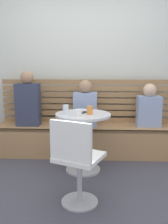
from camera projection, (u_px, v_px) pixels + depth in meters
name	position (u px, v px, depth m)	size (l,w,h in m)	color
ground	(82.00, 195.00, 2.55)	(8.00, 8.00, 0.00)	#42424C
back_wall	(88.00, 57.00, 3.88)	(5.20, 0.10, 2.90)	silver
booth_bench	(86.00, 140.00, 3.68)	(2.70, 0.52, 0.44)	#A87C51
booth_backrest	(87.00, 101.00, 3.82)	(2.65, 0.04, 0.67)	#9A7249
cafe_table	(83.00, 131.00, 3.05)	(0.68, 0.68, 0.74)	#ADADB2
white_chair	(76.00, 160.00, 2.27)	(0.53, 0.53, 0.85)	#ADADB2
person_adult	(28.00, 101.00, 3.61)	(0.34, 0.22, 0.80)	#333851
person_child_left	(85.00, 106.00, 3.59)	(0.34, 0.22, 0.67)	#8C9EC6
person_child_middle	(149.00, 108.00, 3.58)	(0.34, 0.22, 0.62)	#8C9EC6
cup_tumbler_orange	(90.00, 110.00, 2.96)	(0.07, 0.07, 0.10)	orange
cup_ceramic_white	(79.00, 113.00, 2.89)	(0.08, 0.08, 0.07)	white
cup_glass_tall	(66.00, 110.00, 2.93)	(0.07, 0.07, 0.12)	silver
plate_small	(81.00, 110.00, 3.20)	(0.17, 0.17, 0.01)	white
phone_on_table	(84.00, 112.00, 3.06)	(0.07, 0.14, 0.01)	black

